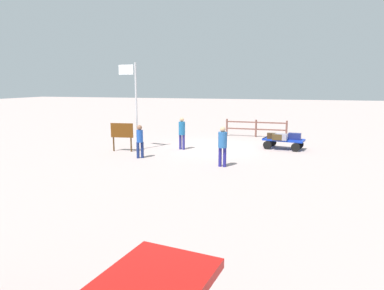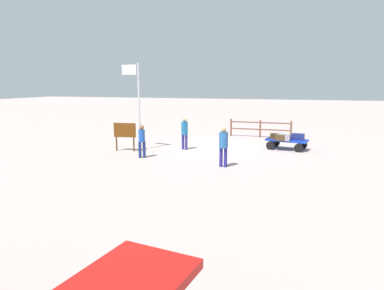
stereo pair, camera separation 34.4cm
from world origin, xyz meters
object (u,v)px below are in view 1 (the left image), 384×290
Objects in this scene: suitcase_tan at (295,136)px; signboard at (122,133)px; suitcase_dark at (278,137)px; suitcase_navy at (281,137)px; worker_lead at (223,143)px; worker_trailing at (140,139)px; flagpole at (134,98)px; worker_supervisor at (182,131)px; suitcase_olive at (272,136)px; luggage_cart at (283,141)px.

signboard is (8.52, 2.88, 0.26)m from suitcase_tan.
suitcase_dark is 0.89× the size of suitcase_navy.
suitcase_navy is 4.95m from worker_lead.
flagpole is (1.13, -1.86, 1.82)m from worker_trailing.
worker_lead is 4.27m from worker_supervisor.
suitcase_navy reaches higher than suitcase_dark.
suitcase_tan is at bearing -149.38° from worker_trailing.
suitcase_olive is at bearing -49.09° from suitcase_dark.
worker_trailing reaches higher than suitcase_navy.
worker_supervisor reaches higher than suitcase_navy.
worker_lead is 5.99m from flagpole.
worker_lead is at bearing 171.10° from worker_trailing.
worker_trailing is at bearing 35.33° from suitcase_olive.
suitcase_dark is 7.17m from worker_trailing.
suitcase_dark is (0.28, 0.51, 0.29)m from luggage_cart.
suitcase_navy is at bearing -162.16° from signboard.
worker_trailing reaches higher than suitcase_tan.
worker_lead is at bearing 64.33° from luggage_cart.
suitcase_olive is at bearing -110.26° from worker_lead.
suitcase_tan reaches higher than suitcase_olive.
flagpole reaches higher than worker_lead.
worker_lead reaches higher than signboard.
luggage_cart is 1.32× the size of worker_lead.
suitcase_tan is 0.46× the size of signboard.
suitcase_dark is at bearing -148.54° from worker_trailing.
worker_supervisor is at bearing 18.47° from suitcase_olive.
suitcase_tan is 8.64m from flagpole.
signboard is (1.56, -1.24, 0.09)m from worker_trailing.
worker_trailing is 0.35× the size of flagpole.
suitcase_navy is 0.60m from suitcase_olive.
worker_supervisor is at bearing 13.32° from suitcase_dark.
suitcase_dark is at bearing -165.43° from flagpole.
worker_supervisor is 1.17× the size of signboard.
luggage_cart is 3.32× the size of suitcase_tan.
suitcase_olive reaches higher than luggage_cart.
luggage_cart is 0.68m from suitcase_olive.
suitcase_dark is at bearing -166.68° from worker_supervisor.
luggage_cart is 3.93× the size of suitcase_dark.
suitcase_dark is 0.13× the size of flagpole.
suitcase_olive is (1.17, 0.02, -0.02)m from suitcase_tan.
suitcase_olive is 0.11× the size of flagpole.
suitcase_dark is 5.02m from worker_supervisor.
suitcase_tan is at bearing -161.32° from signboard.
worker_supervisor is at bearing -154.33° from signboard.
suitcase_navy is at bearing -165.57° from flagpole.
worker_supervisor reaches higher than worker_lead.
signboard is at bearing -38.54° from worker_trailing.
suitcase_dark is 8.07m from signboard.
worker_trailing is (5.80, 4.11, 0.19)m from suitcase_olive.
worker_lead reaches higher than suitcase_tan.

